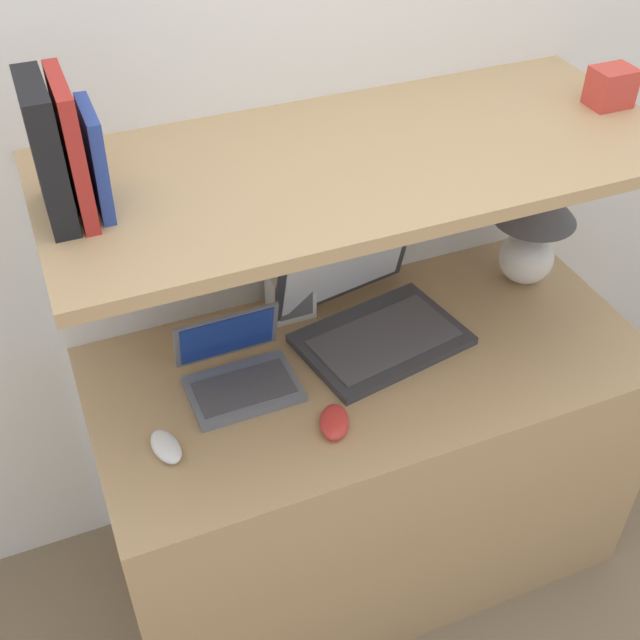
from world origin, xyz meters
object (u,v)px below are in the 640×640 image
object	(u,v)px
second_mouse	(166,447)
router_box	(291,294)
laptop_large	(370,315)
book_black	(46,153)
book_blue	(95,159)
laptop_small	(238,373)
table_lamp	(534,220)
book_red	(72,148)
shelf_gadget	(611,87)
computer_mouse	(334,422)

from	to	relation	value
second_mouse	router_box	xyz separation A→B (m)	(0.38, 0.31, 0.04)
laptop_large	book_black	bearing A→B (deg)	-177.78
second_mouse	book_blue	bearing A→B (deg)	94.02
book_blue	laptop_small	bearing A→B (deg)	-7.76
second_mouse	book_black	bearing A→B (deg)	118.21
table_lamp	laptop_small	bearing A→B (deg)	-173.42
laptop_large	laptop_small	world-z (taller)	laptop_large
laptop_large	laptop_small	bearing A→B (deg)	-171.26
second_mouse	book_red	xyz separation A→B (m)	(-0.04, 0.16, 0.58)
table_lamp	laptop_large	size ratio (longest dim) A/B	0.70
book_black	shelf_gadget	distance (m)	1.14
book_red	shelf_gadget	bearing A→B (deg)	0.00
shelf_gadget	computer_mouse	bearing A→B (deg)	-162.77
table_lamp	second_mouse	bearing A→B (deg)	-167.26
second_mouse	book_blue	distance (m)	0.58
book_black	book_red	world-z (taller)	same
router_box	book_black	bearing A→B (deg)	-161.60
second_mouse	book_red	distance (m)	0.61
table_lamp	book_black	xyz separation A→B (m)	(-1.06, -0.06, 0.42)
laptop_large	router_box	size ratio (longest dim) A/B	3.52
laptop_small	book_black	distance (m)	0.63
laptop_small	second_mouse	size ratio (longest dim) A/B	2.24
computer_mouse	router_box	size ratio (longest dim) A/B	0.97
table_lamp	book_blue	xyz separation A→B (m)	(-0.99, -0.06, 0.40)
book_black	laptop_large	bearing A→B (deg)	2.22
book_black	computer_mouse	bearing A→B (deg)	-28.08
table_lamp	laptop_large	bearing A→B (deg)	-175.06
book_red	book_blue	distance (m)	0.04
book_blue	book_red	bearing A→B (deg)	180.00
book_blue	second_mouse	bearing A→B (deg)	-85.98
laptop_small	router_box	distance (m)	0.27
book_black	shelf_gadget	bearing A→B (deg)	0.00
laptop_small	book_blue	size ratio (longest dim) A/B	1.29
computer_mouse	shelf_gadget	bearing A→B (deg)	17.23
shelf_gadget	laptop_large	bearing A→B (deg)	177.41
book_red	computer_mouse	bearing A→B (deg)	-30.57
computer_mouse	router_box	xyz separation A→B (m)	(0.05, 0.38, 0.04)
table_lamp	router_box	xyz separation A→B (m)	(-0.59, 0.09, -0.12)
laptop_large	table_lamp	bearing A→B (deg)	4.94
table_lamp	laptop_large	distance (m)	0.47
laptop_small	router_box	size ratio (longest dim) A/B	1.99
laptop_large	book_black	size ratio (longest dim) A/B	1.75
book_black	book_blue	world-z (taller)	book_black
book_blue	router_box	bearing A→B (deg)	21.54
laptop_large	book_red	size ratio (longest dim) A/B	1.76
book_blue	computer_mouse	bearing A→B (deg)	-32.92
table_lamp	router_box	distance (m)	0.61
book_red	book_blue	xyz separation A→B (m)	(0.03, 0.00, -0.03)
computer_mouse	router_box	bearing A→B (deg)	82.64
router_box	laptop_small	bearing A→B (deg)	-135.99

